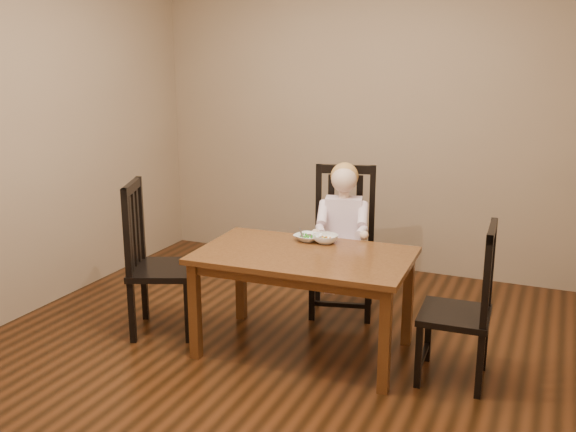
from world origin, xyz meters
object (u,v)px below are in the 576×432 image
at_px(chair_child, 343,243).
at_px(bowl_veg, 325,239).
at_px(toddler, 343,225).
at_px(bowl_peas, 308,238).
at_px(dining_table, 304,265).
at_px(chair_left, 156,261).
at_px(chair_right, 464,307).

distance_m(chair_child, bowl_veg, 0.55).
bearing_deg(chair_child, bowl_veg, 80.31).
bearing_deg(bowl_veg, toddler, 93.93).
height_order(bowl_peas, bowl_veg, bowl_veg).
height_order(dining_table, bowl_peas, bowl_peas).
xyz_separation_m(chair_left, chair_right, (2.06, 0.12, -0.05)).
height_order(dining_table, chair_child, chair_child).
height_order(dining_table, chair_left, chair_left).
distance_m(chair_right, bowl_peas, 1.13).
bearing_deg(chair_right, chair_child, 49.65).
relative_size(chair_right, bowl_peas, 5.49).
height_order(chair_child, bowl_peas, chair_child).
xyz_separation_m(bowl_peas, bowl_veg, (0.12, 0.00, 0.01)).
bearing_deg(dining_table, chair_right, 0.68).
xyz_separation_m(chair_child, bowl_peas, (-0.08, -0.52, 0.17)).
relative_size(dining_table, chair_right, 1.42).
bearing_deg(dining_table, bowl_peas, 106.98).
distance_m(chair_child, bowl_peas, 0.55).
bearing_deg(dining_table, chair_left, -174.18).
bearing_deg(bowl_peas, bowl_veg, 0.77).
relative_size(chair_child, chair_left, 1.03).
distance_m(chair_child, toddler, 0.17).
relative_size(chair_child, bowl_veg, 6.31).
xyz_separation_m(chair_left, bowl_veg, (1.10, 0.37, 0.19)).
bearing_deg(dining_table, toddler, 89.14).
distance_m(dining_table, chair_left, 1.07).
xyz_separation_m(chair_right, bowl_peas, (-1.08, 0.25, 0.23)).
bearing_deg(dining_table, bowl_veg, 80.77).
relative_size(dining_table, bowl_veg, 7.98).
bearing_deg(toddler, chair_child, -90.00).
xyz_separation_m(chair_child, toddler, (0.01, -0.05, 0.16)).
bearing_deg(bowl_veg, chair_left, -161.33).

